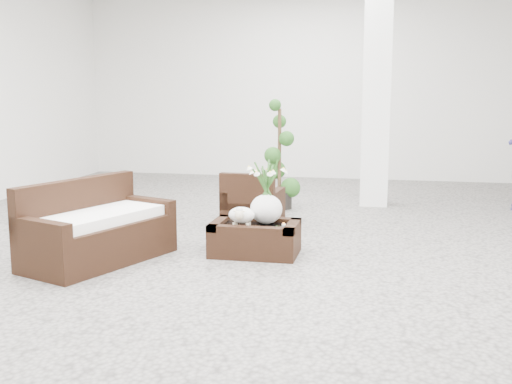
% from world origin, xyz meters
% --- Properties ---
extents(ground, '(11.00, 11.00, 0.00)m').
position_xyz_m(ground, '(0.00, 0.00, 0.00)').
color(ground, gray).
rests_on(ground, ground).
extents(column, '(0.40, 0.40, 3.50)m').
position_xyz_m(column, '(1.20, 2.80, 1.75)').
color(column, white).
rests_on(column, ground).
extents(coffee_table, '(0.90, 0.60, 0.31)m').
position_xyz_m(coffee_table, '(0.05, -0.37, 0.16)').
color(coffee_table, black).
rests_on(coffee_table, ground).
extents(sheep_figurine, '(0.28, 0.23, 0.21)m').
position_xyz_m(sheep_figurine, '(-0.07, -0.47, 0.42)').
color(sheep_figurine, white).
rests_on(sheep_figurine, coffee_table).
extents(planter_narcissus, '(0.44, 0.44, 0.80)m').
position_xyz_m(planter_narcissus, '(0.15, -0.27, 0.71)').
color(planter_narcissus, white).
rests_on(planter_narcissus, coffee_table).
extents(tealight, '(0.04, 0.04, 0.03)m').
position_xyz_m(tealight, '(0.35, -0.35, 0.33)').
color(tealight, white).
rests_on(tealight, coffee_table).
extents(armchair, '(0.72, 0.69, 0.72)m').
position_xyz_m(armchair, '(-0.24, 0.88, 0.36)').
color(armchair, black).
rests_on(armchair, ground).
extents(loveseat, '(1.24, 1.70, 0.82)m').
position_xyz_m(loveseat, '(-1.43, -0.97, 0.41)').
color(loveseat, black).
rests_on(loveseat, ground).
extents(topiary, '(0.41, 0.41, 1.54)m').
position_xyz_m(topiary, '(-0.14, 2.23, 0.77)').
color(topiary, '#1F4717').
rests_on(topiary, ground).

